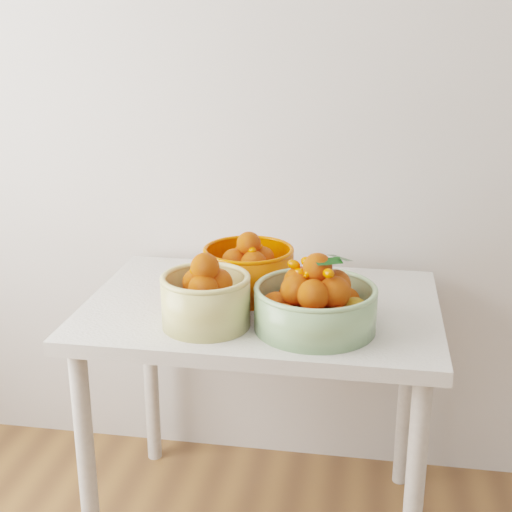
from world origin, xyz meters
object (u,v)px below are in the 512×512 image
(bowl_green, at_px, (315,303))
(bowl_cream, at_px, (206,298))
(bowl_orange, at_px, (249,270))
(table, at_px, (262,333))

(bowl_green, bearing_deg, bowl_cream, -174.89)
(bowl_orange, bearing_deg, table, -52.51)
(bowl_green, xyz_separation_m, bowl_orange, (-0.21, 0.22, 0.00))
(table, distance_m, bowl_cream, 0.28)
(bowl_green, distance_m, bowl_orange, 0.31)
(table, relative_size, bowl_green, 2.55)
(bowl_cream, relative_size, bowl_green, 0.67)
(bowl_cream, bearing_deg, bowl_orange, 73.71)
(table, xyz_separation_m, bowl_orange, (-0.05, 0.06, 0.17))
(table, relative_size, bowl_cream, 3.83)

